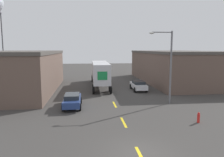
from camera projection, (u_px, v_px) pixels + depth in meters
ground_plane at (139, 153)px, 12.94m from camera, size 160.00×160.00×0.00m
road_centerline at (124, 122)px, 18.37m from camera, size 0.20×14.48×0.01m
warehouse_left at (19, 71)px, 31.66m from camera, size 10.43×20.91×5.82m
warehouse_right at (176, 66)px, 40.74m from camera, size 12.23×23.56×5.75m
semi_truck at (100, 72)px, 35.73m from camera, size 2.85×14.41×4.02m
parked_car_left_far at (72, 100)px, 23.07m from camera, size 1.93×4.63×1.43m
parked_car_right_far at (138, 85)px, 32.44m from camera, size 1.93×4.63×1.43m
street_lamp at (168, 62)px, 24.12m from camera, size 2.65×0.32×8.08m
fire_hydrant at (198, 118)px, 18.24m from camera, size 0.22×0.22×0.89m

